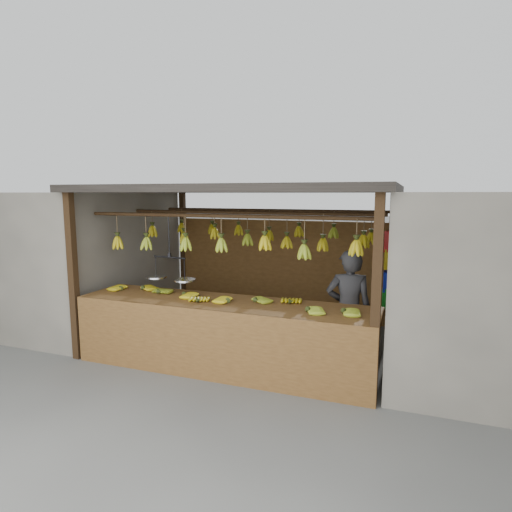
% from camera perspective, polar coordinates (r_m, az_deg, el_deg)
% --- Properties ---
extents(ground, '(80.00, 80.00, 0.00)m').
position_cam_1_polar(ground, '(6.84, -0.88, -11.19)').
color(ground, '#5B5B57').
extents(stall, '(4.30, 3.30, 2.40)m').
position_cam_1_polar(stall, '(6.76, 0.08, 5.67)').
color(stall, black).
rests_on(stall, ground).
extents(neighbor_left, '(3.00, 3.00, 2.30)m').
position_cam_1_polar(neighbor_left, '(8.52, -24.14, -0.06)').
color(neighbor_left, slate).
rests_on(neighbor_left, ground).
extents(counter, '(3.94, 0.90, 0.96)m').
position_cam_1_polar(counter, '(5.51, -4.89, -8.18)').
color(counter, brown).
rests_on(counter, ground).
extents(hanging_bananas, '(3.61, 2.20, 0.39)m').
position_cam_1_polar(hanging_bananas, '(6.48, -0.94, 2.43)').
color(hanging_bananas, gold).
rests_on(hanging_bananas, ground).
extents(balance_scale, '(0.77, 0.34, 0.89)m').
position_cam_1_polar(balance_scale, '(6.00, -11.38, -2.55)').
color(balance_scale, black).
rests_on(balance_scale, ground).
extents(vendor, '(0.64, 0.48, 1.59)m').
position_cam_1_polar(vendor, '(5.66, 12.24, -7.10)').
color(vendor, '#262628').
rests_on(vendor, ground).
extents(bag_bundles, '(0.08, 0.26, 1.30)m').
position_cam_1_polar(bag_bundles, '(7.48, 16.97, -1.77)').
color(bag_bundles, red).
rests_on(bag_bundles, ground).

